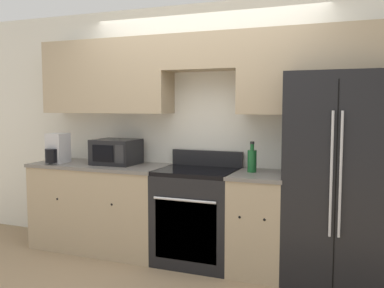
% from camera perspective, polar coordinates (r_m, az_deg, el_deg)
% --- Properties ---
extents(ground_plane, '(12.00, 12.00, 0.00)m').
position_cam_1_polar(ground_plane, '(4.18, -1.65, -16.72)').
color(ground_plane, '#937A5B').
extents(wall_back, '(8.00, 0.39, 2.60)m').
position_cam_1_polar(wall_back, '(4.42, 1.28, 4.86)').
color(wall_back, silver).
rests_on(wall_back, ground_plane).
extents(lower_cabinets_left, '(1.50, 0.64, 0.93)m').
position_cam_1_polar(lower_cabinets_left, '(4.79, -12.02, -8.11)').
color(lower_cabinets_left, tan).
rests_on(lower_cabinets_left, ground_plane).
extents(lower_cabinets_right, '(0.51, 0.64, 0.93)m').
position_cam_1_polar(lower_cabinets_right, '(4.11, 9.01, -10.29)').
color(lower_cabinets_right, tan).
rests_on(lower_cabinets_right, ground_plane).
extents(oven_range, '(0.77, 0.65, 1.09)m').
position_cam_1_polar(oven_range, '(4.28, 0.69, -9.53)').
color(oven_range, black).
rests_on(oven_range, ground_plane).
extents(refrigerator, '(0.87, 0.80, 1.84)m').
position_cam_1_polar(refrigerator, '(3.99, 18.93, -4.30)').
color(refrigerator, black).
rests_on(refrigerator, ground_plane).
extents(microwave, '(0.45, 0.39, 0.27)m').
position_cam_1_polar(microwave, '(4.64, -10.05, -1.02)').
color(microwave, black).
rests_on(microwave, lower_cabinets_left).
extents(bottle, '(0.09, 0.09, 0.29)m').
position_cam_1_polar(bottle, '(4.06, 8.01, -2.13)').
color(bottle, '#195928').
rests_on(bottle, lower_cabinets_right).
extents(coffee_maker, '(0.19, 0.28, 0.32)m').
position_cam_1_polar(coffee_maker, '(4.88, -17.56, -0.68)').
color(coffee_maker, '#B7B7BC').
rests_on(coffee_maker, lower_cabinets_left).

